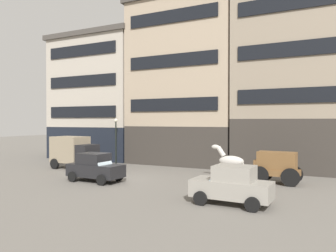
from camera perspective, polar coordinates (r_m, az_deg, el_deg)
ground_plane at (r=22.09m, az=-9.11°, el=-9.32°), size 120.00×120.00×0.00m
building_far_left at (r=35.92m, az=-11.16°, el=4.92°), size 10.12×7.47×12.83m
building_center_left at (r=31.09m, az=3.49°, el=7.70°), size 10.20×7.47×15.13m
building_center_right at (r=28.80m, az=20.73°, el=7.65°), size 8.85×7.47×14.58m
cargo_wagon at (r=21.58m, az=18.39°, el=-6.51°), size 2.97×1.64×1.98m
draft_horse at (r=22.16m, az=10.78°, el=-5.97°), size 2.35×0.68×2.30m
delivery_truck_near at (r=27.80m, az=-15.95°, el=-4.28°), size 4.45×2.37×2.62m
sedan_dark at (r=15.71m, az=11.12°, el=-10.11°), size 3.76×1.99×1.83m
sedan_light at (r=21.70m, az=-12.63°, el=-7.07°), size 3.77×2.01×1.83m
pedestrian_officer at (r=32.89m, az=-17.25°, el=-4.27°), size 0.47×0.47×1.79m
streetlamp_curbside at (r=29.52m, az=-9.11°, el=-1.53°), size 0.32×0.32×4.12m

